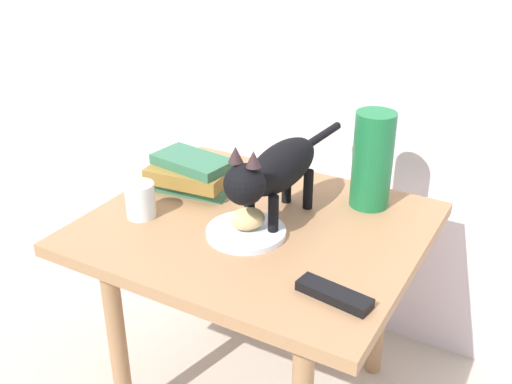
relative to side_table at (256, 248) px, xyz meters
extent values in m
cube|color=#9E724C|center=(0.00, 0.00, 0.06)|extent=(0.75, 0.65, 0.03)
cylinder|color=#9E724C|center=(-0.25, -0.25, -0.21)|extent=(0.04, 0.04, 0.50)
cylinder|color=#9E724C|center=(-0.25, 0.25, -0.21)|extent=(0.04, 0.04, 0.50)
cylinder|color=#9E724C|center=(0.25, 0.25, -0.21)|extent=(0.04, 0.04, 0.50)
cylinder|color=silver|center=(0.01, -0.06, 0.08)|extent=(0.18, 0.18, 0.01)
ellipsoid|color=#E0BC7A|center=(0.01, -0.05, 0.11)|extent=(0.10, 0.10, 0.05)
cylinder|color=black|center=(0.06, -0.03, 0.12)|extent=(0.02, 0.02, 0.10)
cylinder|color=black|center=(0.00, -0.03, 0.12)|extent=(0.02, 0.02, 0.10)
cylinder|color=black|center=(0.07, 0.13, 0.12)|extent=(0.02, 0.02, 0.10)
cylinder|color=black|center=(0.01, 0.13, 0.12)|extent=(0.02, 0.02, 0.10)
ellipsoid|color=black|center=(0.04, 0.05, 0.20)|extent=(0.11, 0.27, 0.11)
sphere|color=black|center=(0.03, -0.10, 0.22)|extent=(0.09, 0.09, 0.09)
cone|color=#332224|center=(0.05, -0.10, 0.28)|extent=(0.03, 0.03, 0.03)
cone|color=#332224|center=(0.01, -0.10, 0.28)|extent=(0.03, 0.03, 0.03)
cylinder|color=black|center=(0.05, 0.26, 0.21)|extent=(0.03, 0.16, 0.02)
cube|color=#336B4C|center=(-0.23, 0.08, 0.08)|extent=(0.21, 0.14, 0.03)
cube|color=olive|center=(-0.23, 0.06, 0.12)|extent=(0.22, 0.14, 0.04)
cube|color=#336B4C|center=(-0.23, 0.08, 0.15)|extent=(0.21, 0.14, 0.03)
cylinder|color=#196B38|center=(0.20, 0.22, 0.19)|extent=(0.10, 0.10, 0.24)
cylinder|color=silver|center=(-0.25, -0.11, 0.11)|extent=(0.07, 0.07, 0.08)
cylinder|color=silver|center=(-0.25, -0.11, 0.09)|extent=(0.06, 0.06, 0.04)
cube|color=black|center=(0.27, -0.18, 0.08)|extent=(0.15, 0.07, 0.02)
camera|label=1|loc=(0.61, -1.07, 0.77)|focal=42.53mm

